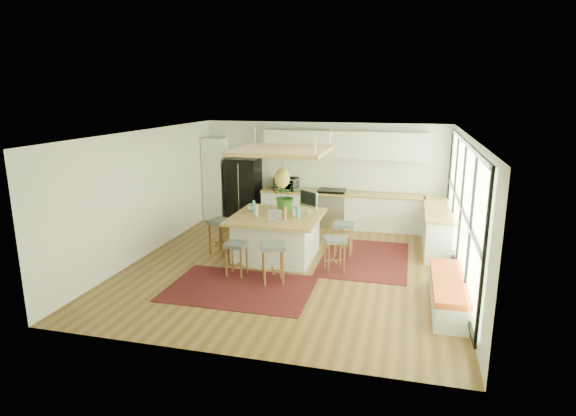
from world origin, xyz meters
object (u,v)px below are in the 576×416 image
(monitor, at_px, (309,201))
(fridge, at_px, (243,188))
(stool_near_left, at_px, (237,258))
(stool_right_back, at_px, (343,239))
(stool_right_front, at_px, (335,254))
(laptop, at_px, (274,215))
(microwave, at_px, (286,183))
(island_plant, at_px, (286,199))
(stool_near_right, at_px, (273,265))
(stool_left_side, at_px, (221,238))
(island, at_px, (277,236))

(monitor, bearing_deg, fridge, 171.14)
(stool_near_left, distance_m, stool_right_back, 2.50)
(stool_right_front, bearing_deg, laptop, 175.35)
(microwave, bearing_deg, island_plant, -73.65)
(microwave, bearing_deg, fridge, -179.87)
(stool_near_right, height_order, microwave, microwave)
(stool_near_left, bearing_deg, stool_right_front, 22.01)
(microwave, bearing_deg, stool_near_left, -87.56)
(stool_left_side, height_order, microwave, microwave)
(stool_near_left, relative_size, stool_left_side, 0.87)
(stool_near_left, height_order, microwave, microwave)
(stool_right_front, distance_m, stool_left_side, 2.61)
(stool_left_side, bearing_deg, stool_near_right, -40.08)
(stool_left_side, bearing_deg, fridge, 99.21)
(stool_near_left, distance_m, stool_right_front, 1.94)
(stool_right_front, relative_size, stool_right_back, 0.95)
(stool_right_front, bearing_deg, monitor, 129.27)
(laptop, bearing_deg, stool_near_right, -80.14)
(stool_near_left, relative_size, island_plant, 1.00)
(island_plant, bearing_deg, stool_right_back, -0.52)
(stool_left_side, bearing_deg, stool_near_left, -55.64)
(island, bearing_deg, monitor, 31.95)
(microwave, bearing_deg, laptop, -77.78)
(stool_near_right, bearing_deg, island_plant, 97.47)
(island, distance_m, stool_near_left, 1.32)
(island, distance_m, stool_near_right, 1.43)
(fridge, distance_m, stool_right_back, 3.83)
(island, distance_m, stool_left_side, 1.26)
(stool_right_back, bearing_deg, microwave, 130.29)
(stool_right_front, distance_m, island_plant, 1.81)
(island_plant, bearing_deg, stool_near_left, -107.27)
(fridge, distance_m, island_plant, 2.84)
(monitor, height_order, island_plant, island_plant)
(stool_near_left, relative_size, monitor, 1.25)
(stool_left_side, distance_m, laptop, 1.51)
(stool_near_left, distance_m, stool_left_side, 1.39)
(stool_near_right, height_order, monitor, monitor)
(fridge, distance_m, island, 3.22)
(stool_right_back, xyz_separation_m, microwave, (-1.84, 2.17, 0.78))
(stool_near_right, height_order, stool_right_front, stool_near_right)
(stool_near_left, bearing_deg, fridge, 107.47)
(stool_right_front, xyz_separation_m, stool_left_side, (-2.58, 0.42, 0.00))
(island, relative_size, laptop, 5.97)
(stool_right_back, bearing_deg, stool_near_right, -119.46)
(island, relative_size, island_plant, 2.79)
(stool_left_side, xyz_separation_m, microwave, (0.78, 2.73, 0.78))
(microwave, relative_size, island_plant, 0.91)
(fridge, distance_m, microwave, 1.25)
(stool_right_front, height_order, island_plant, island_plant)
(stool_near_right, relative_size, microwave, 1.25)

